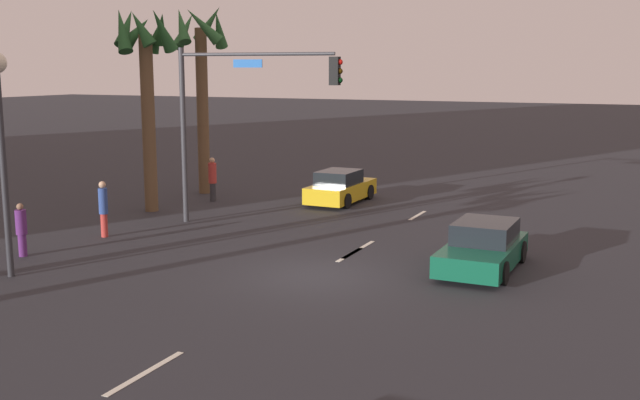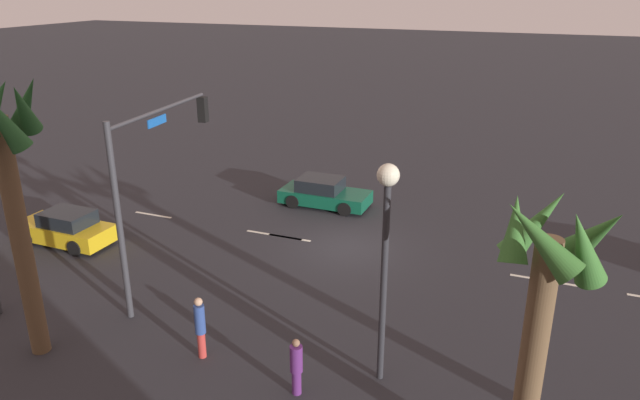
{
  "view_description": "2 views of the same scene",
  "coord_description": "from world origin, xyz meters",
  "px_view_note": "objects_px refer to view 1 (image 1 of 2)",
  "views": [
    {
      "loc": [
        -18.41,
        -8.62,
        5.67
      ],
      "look_at": [
        0.99,
        0.3,
        1.93
      ],
      "focal_mm": 42.47,
      "sensor_mm": 36.0,
      "label": 1
    },
    {
      "loc": [
        -7.14,
        20.63,
        10.18
      ],
      "look_at": [
        0.83,
        0.75,
        2.19
      ],
      "focal_mm": 33.25,
      "sensor_mm": 36.0,
      "label": 2
    }
  ],
  "objects_px": {
    "car_2": "(483,248)",
    "pedestrian_2": "(213,178)",
    "streetlamp": "(0,121)",
    "traffic_signal": "(235,104)",
    "car_0": "(340,188)",
    "pedestrian_1": "(103,207)",
    "palm_tree_3": "(145,65)",
    "palm_tree_1": "(201,63)",
    "pedestrian_0": "(21,229)"
  },
  "relations": [
    {
      "from": "palm_tree_1",
      "to": "streetlamp",
      "type": "bearing_deg",
      "value": -168.03
    },
    {
      "from": "streetlamp",
      "to": "pedestrian_1",
      "type": "distance_m",
      "value": 6.03
    },
    {
      "from": "car_2",
      "to": "palm_tree_1",
      "type": "relative_size",
      "value": 0.49
    },
    {
      "from": "pedestrian_0",
      "to": "palm_tree_3",
      "type": "xyz_separation_m",
      "value": [
        7.7,
        1.05,
        4.91
      ]
    },
    {
      "from": "palm_tree_3",
      "to": "palm_tree_1",
      "type": "bearing_deg",
      "value": 6.24
    },
    {
      "from": "car_2",
      "to": "traffic_signal",
      "type": "distance_m",
      "value": 10.5
    },
    {
      "from": "car_2",
      "to": "streetlamp",
      "type": "bearing_deg",
      "value": 118.14
    },
    {
      "from": "traffic_signal",
      "to": "pedestrian_2",
      "type": "bearing_deg",
      "value": 42.04
    },
    {
      "from": "car_2",
      "to": "traffic_signal",
      "type": "xyz_separation_m",
      "value": [
        2.31,
        9.52,
        3.77
      ]
    },
    {
      "from": "car_2",
      "to": "streetlamp",
      "type": "distance_m",
      "value": 13.69
    },
    {
      "from": "streetlamp",
      "to": "traffic_signal",
      "type": "bearing_deg",
      "value": -13.9
    },
    {
      "from": "car_2",
      "to": "pedestrian_2",
      "type": "xyz_separation_m",
      "value": [
        6.24,
        13.06,
        0.39
      ]
    },
    {
      "from": "traffic_signal",
      "to": "palm_tree_1",
      "type": "xyz_separation_m",
      "value": [
        5.64,
        5.12,
        1.48
      ]
    },
    {
      "from": "car_2",
      "to": "pedestrian_1",
      "type": "relative_size",
      "value": 2.21
    },
    {
      "from": "car_0",
      "to": "car_2",
      "type": "xyz_separation_m",
      "value": [
        -8.23,
        -7.94,
        -0.02
      ]
    },
    {
      "from": "palm_tree_1",
      "to": "palm_tree_3",
      "type": "height_order",
      "value": "palm_tree_1"
    },
    {
      "from": "car_0",
      "to": "car_2",
      "type": "bearing_deg",
      "value": -136.02
    },
    {
      "from": "streetlamp",
      "to": "palm_tree_3",
      "type": "bearing_deg",
      "value": 14.68
    },
    {
      "from": "traffic_signal",
      "to": "pedestrian_2",
      "type": "xyz_separation_m",
      "value": [
        3.93,
        3.54,
        -3.39
      ]
    },
    {
      "from": "traffic_signal",
      "to": "streetlamp",
      "type": "xyz_separation_m",
      "value": [
        -8.53,
        2.11,
        -0.13
      ]
    },
    {
      "from": "car_0",
      "to": "traffic_signal",
      "type": "bearing_deg",
      "value": 165.05
    },
    {
      "from": "car_2",
      "to": "palm_tree_1",
      "type": "height_order",
      "value": "palm_tree_1"
    },
    {
      "from": "pedestrian_2",
      "to": "palm_tree_1",
      "type": "xyz_separation_m",
      "value": [
        1.71,
        1.57,
        4.87
      ]
    },
    {
      "from": "car_0",
      "to": "palm_tree_1",
      "type": "relative_size",
      "value": 0.48
    },
    {
      "from": "streetlamp",
      "to": "pedestrian_1",
      "type": "height_order",
      "value": "streetlamp"
    },
    {
      "from": "palm_tree_1",
      "to": "pedestrian_1",
      "type": "bearing_deg",
      "value": -167.61
    },
    {
      "from": "car_0",
      "to": "traffic_signal",
      "type": "distance_m",
      "value": 7.18
    },
    {
      "from": "car_0",
      "to": "pedestrian_2",
      "type": "bearing_deg",
      "value": 111.17
    },
    {
      "from": "traffic_signal",
      "to": "car_0",
      "type": "bearing_deg",
      "value": -14.95
    },
    {
      "from": "pedestrian_0",
      "to": "palm_tree_1",
      "type": "bearing_deg",
      "value": 7.2
    },
    {
      "from": "palm_tree_1",
      "to": "palm_tree_3",
      "type": "distance_m",
      "value": 4.67
    },
    {
      "from": "car_2",
      "to": "traffic_signal",
      "type": "bearing_deg",
      "value": 76.34
    },
    {
      "from": "streetlamp",
      "to": "pedestrian_1",
      "type": "bearing_deg",
      "value": 11.2
    },
    {
      "from": "pedestrian_0",
      "to": "car_0",
      "type": "bearing_deg",
      "value": -22.16
    },
    {
      "from": "car_2",
      "to": "palm_tree_3",
      "type": "height_order",
      "value": "palm_tree_3"
    },
    {
      "from": "pedestrian_1",
      "to": "pedestrian_2",
      "type": "distance_m",
      "value": 7.48
    },
    {
      "from": "traffic_signal",
      "to": "streetlamp",
      "type": "relative_size",
      "value": 1.05
    },
    {
      "from": "car_0",
      "to": "pedestrian_2",
      "type": "relative_size",
      "value": 2.15
    },
    {
      "from": "traffic_signal",
      "to": "pedestrian_2",
      "type": "height_order",
      "value": "traffic_signal"
    },
    {
      "from": "car_2",
      "to": "palm_tree_3",
      "type": "relative_size",
      "value": 0.53
    },
    {
      "from": "streetlamp",
      "to": "pedestrian_0",
      "type": "relative_size",
      "value": 3.7
    },
    {
      "from": "car_0",
      "to": "streetlamp",
      "type": "xyz_separation_m",
      "value": [
        -14.45,
        3.69,
        3.63
      ]
    },
    {
      "from": "pedestrian_0",
      "to": "pedestrian_2",
      "type": "distance_m",
      "value": 10.63
    },
    {
      "from": "traffic_signal",
      "to": "streetlamp",
      "type": "height_order",
      "value": "traffic_signal"
    },
    {
      "from": "pedestrian_1",
      "to": "palm_tree_3",
      "type": "xyz_separation_m",
      "value": [
        4.53,
        1.51,
        4.74
      ]
    },
    {
      "from": "pedestrian_1",
      "to": "traffic_signal",
      "type": "bearing_deg",
      "value": -41.27
    },
    {
      "from": "streetlamp",
      "to": "car_2",
      "type": "bearing_deg",
      "value": -61.86
    },
    {
      "from": "traffic_signal",
      "to": "palm_tree_3",
      "type": "height_order",
      "value": "palm_tree_3"
    },
    {
      "from": "car_0",
      "to": "pedestrian_2",
      "type": "height_order",
      "value": "pedestrian_2"
    },
    {
      "from": "pedestrian_1",
      "to": "palm_tree_1",
      "type": "height_order",
      "value": "palm_tree_1"
    }
  ]
}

